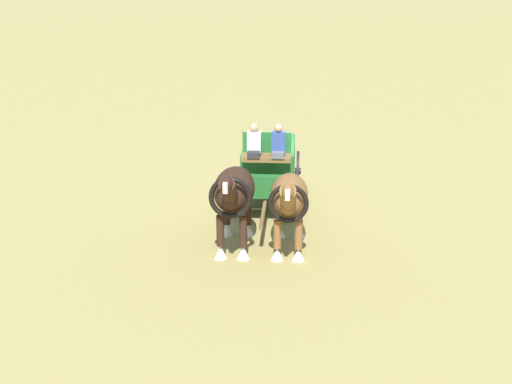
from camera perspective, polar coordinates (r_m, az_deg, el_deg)
name	(u,v)px	position (r m, az deg, el deg)	size (l,w,h in m)	color
ground_plane	(269,200)	(20.63, 1.02, -0.68)	(220.00, 220.00, 0.00)	#9E8C4C
show_wagon	(269,164)	(20.11, 1.02, 2.26)	(5.44, 2.87, 2.62)	#236B2D
draft_horse_near	(289,199)	(16.76, 2.65, -0.56)	(2.96, 1.63, 2.17)	brown
draft_horse_off	(234,193)	(16.81, -1.78, -0.11)	(2.97, 1.66, 2.29)	#331E14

